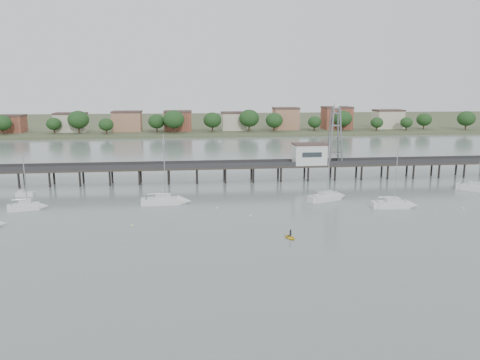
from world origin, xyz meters
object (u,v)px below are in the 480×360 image
object	(u,v)px
sailboat_f	(171,201)
pier	(211,167)
sailboat_c	(331,197)
sailboat_b	(31,206)
sailboat_d	(399,205)
yellow_dinghy	(290,239)
white_tender	(25,194)
lattice_tower	(335,136)

from	to	relation	value
sailboat_f	pier	bearing A→B (deg)	64.80
sailboat_c	sailboat_b	distance (m)	60.46
sailboat_d	yellow_dinghy	xyz separation A→B (m)	(-25.34, -16.03, -0.64)
sailboat_c	white_tender	size ratio (longest dim) A/B	3.80
sailboat_c	sailboat_f	size ratio (longest dim) A/B	0.94
lattice_tower	yellow_dinghy	size ratio (longest dim) A/B	6.70
lattice_tower	sailboat_c	distance (m)	24.90
white_tender	lattice_tower	bearing A→B (deg)	9.99
sailboat_d	sailboat_f	bearing A→B (deg)	173.64
sailboat_d	sailboat_b	world-z (taller)	sailboat_d
lattice_tower	sailboat_d	distance (m)	31.42
pier	sailboat_f	xyz separation A→B (m)	(-9.25, -21.15, -3.16)
lattice_tower	yellow_dinghy	distance (m)	51.38
pier	sailboat_d	distance (m)	46.15
lattice_tower	pier	bearing A→B (deg)	-180.00
sailboat_d	white_tender	world-z (taller)	sailboat_d
sailboat_c	white_tender	bearing A→B (deg)	148.06
sailboat_b	white_tender	bearing A→B (deg)	97.79
sailboat_b	yellow_dinghy	bearing A→B (deg)	-41.14
pier	sailboat_b	distance (m)	42.79
white_tender	sailboat_d	bearing A→B (deg)	-12.06
white_tender	sailboat_f	bearing A→B (deg)	-16.51
pier	sailboat_b	size ratio (longest dim) A/B	13.45
lattice_tower	sailboat_c	bearing A→B (deg)	-108.77
pier	lattice_tower	world-z (taller)	lattice_tower
yellow_dinghy	sailboat_d	bearing A→B (deg)	11.84
sailboat_b	sailboat_f	world-z (taller)	sailboat_f
sailboat_d	sailboat_f	size ratio (longest dim) A/B	0.91
pier	lattice_tower	bearing A→B (deg)	0.00
lattice_tower	sailboat_b	xyz separation A→B (m)	(-67.72, -22.56, -10.45)
sailboat_d	sailboat_f	world-z (taller)	sailboat_f
lattice_tower	sailboat_d	bearing A→B (deg)	-82.30
sailboat_c	sailboat_f	world-z (taller)	sailboat_f
sailboat_b	pier	bearing A→B (deg)	17.00
pier	sailboat_c	distance (m)	32.47
sailboat_c	sailboat_f	distance (m)	33.48
sailboat_f	white_tender	size ratio (longest dim) A/B	4.05
sailboat_d	sailboat_f	xyz separation A→B (m)	(-44.71, 8.20, -0.01)
sailboat_f	sailboat_d	bearing A→B (deg)	-11.98
yellow_dinghy	lattice_tower	bearing A→B (deg)	44.30
pier	sailboat_b	world-z (taller)	sailboat_b
sailboat_c	white_tender	distance (m)	66.28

